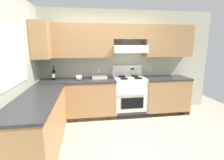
% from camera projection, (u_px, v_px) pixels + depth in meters
% --- Properties ---
extents(ground_plane, '(7.04, 7.04, 0.00)m').
position_uv_depth(ground_plane, '(115.00, 143.00, 3.00)').
color(ground_plane, '#B2AA99').
extents(wall_back, '(4.68, 0.57, 2.55)m').
position_uv_depth(wall_back, '(121.00, 54.00, 4.24)').
color(wall_back, '#B7BAA3').
rests_on(wall_back, ground_plane).
extents(wall_left, '(0.47, 4.00, 2.55)m').
position_uv_depth(wall_left, '(16.00, 68.00, 2.71)').
color(wall_left, '#B7BAA3').
rests_on(wall_left, ground_plane).
extents(counter_back_run, '(3.60, 0.65, 0.91)m').
position_uv_depth(counter_back_run, '(114.00, 97.00, 4.14)').
color(counter_back_run, '#A87A4C').
rests_on(counter_back_run, ground_plane).
extents(counter_left_run, '(0.63, 1.91, 0.91)m').
position_uv_depth(counter_left_run, '(39.00, 125.00, 2.72)').
color(counter_left_run, '#A87A4C').
rests_on(counter_left_run, ground_plane).
extents(stove, '(0.76, 0.62, 1.20)m').
position_uv_depth(stove, '(129.00, 95.00, 4.20)').
color(stove, white).
rests_on(stove, ground_plane).
extents(wine_bottle, '(0.08, 0.08, 0.34)m').
position_uv_depth(wine_bottle, '(54.00, 74.00, 3.92)').
color(wine_bottle, black).
rests_on(wine_bottle, counter_back_run).
extents(bowl, '(0.36, 0.20, 0.06)m').
position_uv_depth(bowl, '(100.00, 78.00, 4.09)').
color(bowl, white).
rests_on(bowl, counter_back_run).
extents(paper_towel_roll, '(0.12, 0.12, 0.12)m').
position_uv_depth(paper_towel_roll, '(79.00, 78.00, 3.90)').
color(paper_towel_roll, white).
rests_on(paper_towel_roll, counter_back_run).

